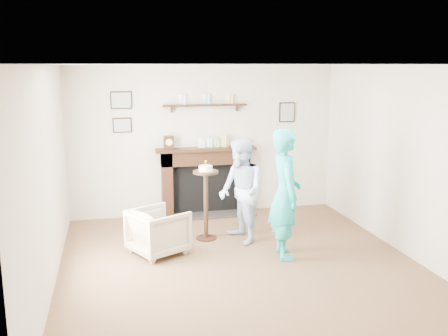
{
  "coord_description": "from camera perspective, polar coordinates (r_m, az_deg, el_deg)",
  "views": [
    {
      "loc": [
        -1.55,
        -5.67,
        2.49
      ],
      "look_at": [
        -0.03,
        0.9,
        1.1
      ],
      "focal_mm": 40.0,
      "sensor_mm": 36.0,
      "label": 1
    }
  ],
  "objects": [
    {
      "name": "room_shell",
      "position": [
        6.6,
        0.68,
        4.08
      ],
      "size": [
        4.54,
        5.02,
        2.52
      ],
      "color": "beige",
      "rests_on": "ground"
    },
    {
      "name": "woman",
      "position": [
        6.79,
        6.81,
        -9.96
      ],
      "size": [
        0.47,
        0.66,
        1.71
      ],
      "primitive_type": "imported",
      "rotation": [
        0.0,
        0.0,
        1.47
      ],
      "color": "teal",
      "rests_on": "ground"
    },
    {
      "name": "man",
      "position": [
        7.27,
        1.93,
        -8.4
      ],
      "size": [
        0.69,
        0.82,
        1.5
      ],
      "primitive_type": "imported",
      "rotation": [
        0.0,
        0.0,
        -1.39
      ],
      "color": "silver",
      "rests_on": "ground"
    },
    {
      "name": "ground",
      "position": [
        6.38,
        2.15,
        -11.34
      ],
      "size": [
        5.0,
        5.0,
        0.0
      ],
      "primitive_type": "plane",
      "color": "brown",
      "rests_on": "ground"
    },
    {
      "name": "armchair",
      "position": [
        6.9,
        -7.45,
        -9.63
      ],
      "size": [
        0.91,
        0.9,
        0.62
      ],
      "primitive_type": "imported",
      "rotation": [
        0.0,
        0.0,
        2.05
      ],
      "color": "tan",
      "rests_on": "ground"
    },
    {
      "name": "pedestal_table",
      "position": [
        7.18,
        -2.1,
        -2.67
      ],
      "size": [
        0.36,
        0.36,
        1.17
      ],
      "color": "black",
      "rests_on": "ground"
    }
  ]
}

